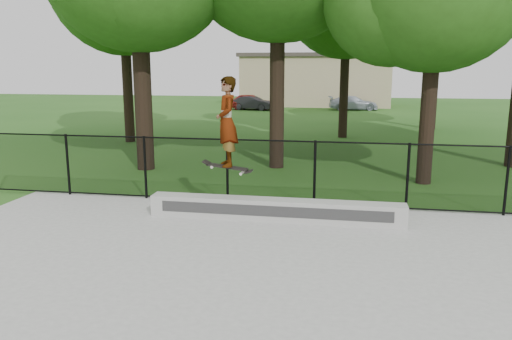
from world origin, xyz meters
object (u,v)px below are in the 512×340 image
Objects in this scene: car_b at (253,103)px; car_c at (353,103)px; skater_airborne at (227,123)px; car_a at (251,102)px; grind_ledge at (275,210)px.

car_c is at bearing -67.80° from car_b.
car_a is at bearing 99.93° from skater_airborne.
skater_airborne is (4.61, -27.34, 1.52)m from car_b.
skater_airborne is (-0.99, -0.02, 1.75)m from grind_ledge.
car_c is at bearing 84.38° from skater_airborne.
car_b is at bearing -157.43° from car_a.
car_b is 7.54m from car_c.
car_b is at bearing 101.57° from grind_ledge.
grind_ledge is at bearing -156.35° from car_b.
car_c is (1.83, 28.65, 0.25)m from grind_ledge.
car_b is at bearing 92.83° from car_c.
car_b is (0.26, -0.48, -0.08)m from car_a.
car_b reaches higher than grind_ledge.
car_b is (-5.59, 27.32, 0.24)m from grind_ledge.
car_c is 28.85m from skater_airborne.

